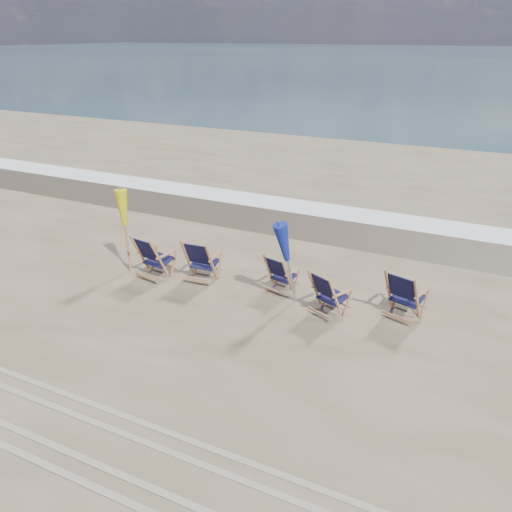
# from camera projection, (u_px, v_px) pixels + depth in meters

# --- Properties ---
(ocean) EXTENTS (400.00, 400.00, 0.00)m
(ocean) POSITION_uv_depth(u_px,v_px,m) (489.00, 58.00, 114.85)
(ocean) COLOR #324C54
(ocean) RESTS_ON ground
(surf_foam) EXTENTS (200.00, 1.40, 0.01)m
(surf_foam) POSITION_uv_depth(u_px,v_px,m) (336.00, 212.00, 16.15)
(surf_foam) COLOR silver
(surf_foam) RESTS_ON ground
(wet_sand_strip) EXTENTS (200.00, 2.60, 0.00)m
(wet_sand_strip) POSITION_uv_depth(u_px,v_px,m) (322.00, 226.00, 14.91)
(wet_sand_strip) COLOR #42362A
(wet_sand_strip) RESTS_ON ground
(tire_tracks) EXTENTS (80.00, 1.30, 0.01)m
(tire_tracks) POSITION_uv_depth(u_px,v_px,m) (104.00, 446.00, 7.00)
(tire_tracks) COLOR gray
(tire_tracks) RESTS_ON ground
(beach_chair_0) EXTENTS (0.83, 0.91, 1.12)m
(beach_chair_0) POSITION_uv_depth(u_px,v_px,m) (159.00, 261.00, 11.34)
(beach_chair_0) COLOR black
(beach_chair_0) RESTS_ON ground
(beach_chair_1) EXTENTS (0.75, 0.83, 1.09)m
(beach_chair_1) POSITION_uv_depth(u_px,v_px,m) (211.00, 263.00, 11.26)
(beach_chair_1) COLOR black
(beach_chair_1) RESTS_ON ground
(beach_chair_2) EXTENTS (0.72, 0.78, 0.91)m
(beach_chair_2) POSITION_uv_depth(u_px,v_px,m) (287.00, 277.00, 10.80)
(beach_chair_2) COLOR black
(beach_chair_2) RESTS_ON ground
(beach_chair_3) EXTENTS (0.88, 0.92, 1.00)m
(beach_chair_3) POSITION_uv_depth(u_px,v_px,m) (335.00, 299.00, 9.83)
(beach_chair_3) COLOR black
(beach_chair_3) RESTS_ON ground
(beach_chair_4) EXTENTS (0.89, 0.95, 1.09)m
(beach_chair_4) POSITION_uv_depth(u_px,v_px,m) (417.00, 300.00, 9.70)
(beach_chair_4) COLOR black
(beach_chair_4) RESTS_ON ground
(umbrella_yellow) EXTENTS (0.30, 0.30, 2.00)m
(umbrella_yellow) POSITION_uv_depth(u_px,v_px,m) (124.00, 213.00, 11.56)
(umbrella_yellow) COLOR #A46E49
(umbrella_yellow) RESTS_ON ground
(umbrella_blue) EXTENTS (0.30, 0.30, 1.94)m
(umbrella_blue) POSITION_uv_depth(u_px,v_px,m) (290.00, 243.00, 10.05)
(umbrella_blue) COLOR #A5A5AD
(umbrella_blue) RESTS_ON ground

